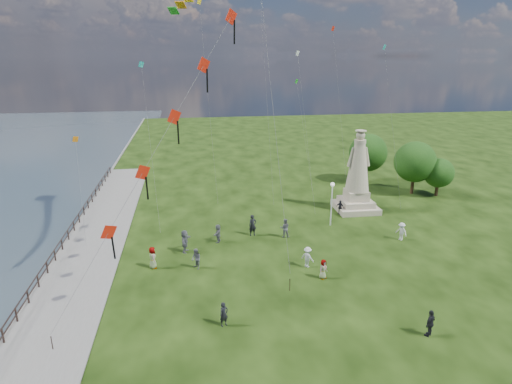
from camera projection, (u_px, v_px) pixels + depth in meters
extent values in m
cube|color=slate|center=(54.00, 264.00, 32.92)|extent=(0.30, 160.00, 0.60)
cube|color=slate|center=(81.00, 271.00, 31.34)|extent=(5.00, 60.00, 0.10)
cylinder|color=black|center=(3.00, 336.00, 23.33)|extent=(0.11, 0.11, 1.00)
cylinder|color=black|center=(16.00, 315.00, 25.21)|extent=(0.11, 0.11, 1.00)
cylinder|color=black|center=(28.00, 297.00, 27.10)|extent=(0.11, 0.11, 1.00)
cylinder|color=black|center=(38.00, 282.00, 28.98)|extent=(0.11, 0.11, 1.00)
cylinder|color=black|center=(47.00, 268.00, 30.86)|extent=(0.11, 0.11, 1.00)
cylinder|color=black|center=(55.00, 256.00, 32.74)|extent=(0.11, 0.11, 1.00)
cylinder|color=black|center=(62.00, 245.00, 34.62)|extent=(0.11, 0.11, 1.00)
cylinder|color=black|center=(68.00, 235.00, 36.50)|extent=(0.11, 0.11, 1.00)
cylinder|color=black|center=(74.00, 226.00, 38.39)|extent=(0.11, 0.11, 1.00)
cylinder|color=black|center=(79.00, 219.00, 40.27)|extent=(0.11, 0.11, 1.00)
cylinder|color=black|center=(84.00, 211.00, 42.15)|extent=(0.11, 0.11, 1.00)
cylinder|color=black|center=(88.00, 205.00, 44.03)|extent=(0.11, 0.11, 1.00)
cylinder|color=black|center=(92.00, 199.00, 45.91)|extent=(0.11, 0.11, 1.00)
cylinder|color=black|center=(96.00, 193.00, 47.79)|extent=(0.11, 0.11, 1.00)
cylinder|color=black|center=(99.00, 188.00, 49.68)|extent=(0.11, 0.11, 1.00)
cylinder|color=black|center=(102.00, 183.00, 51.56)|extent=(0.11, 0.11, 1.00)
cylinder|color=black|center=(105.00, 179.00, 53.44)|extent=(0.11, 0.11, 1.00)
cylinder|color=black|center=(108.00, 174.00, 55.32)|extent=(0.11, 0.11, 1.00)
cylinder|color=black|center=(110.00, 170.00, 57.20)|extent=(0.11, 0.11, 1.00)
cube|color=black|center=(54.00, 250.00, 32.60)|extent=(0.06, 52.00, 0.06)
cube|color=black|center=(55.00, 255.00, 32.73)|extent=(0.06, 52.00, 0.06)
cube|color=tan|center=(355.00, 207.00, 43.93)|extent=(4.13, 4.13, 0.58)
cube|color=tan|center=(356.00, 202.00, 43.76)|extent=(3.15, 3.15, 0.58)
cube|color=tan|center=(356.00, 195.00, 43.52)|extent=(2.16, 2.16, 0.96)
cylinder|color=tan|center=(360.00, 142.00, 41.86)|extent=(1.18, 1.18, 0.38)
sphere|color=tan|center=(361.00, 135.00, 41.68)|extent=(0.89, 0.89, 0.89)
cylinder|color=tan|center=(361.00, 131.00, 41.54)|extent=(1.06, 1.06, 0.10)
cylinder|color=silver|center=(331.00, 206.00, 39.43)|extent=(0.12, 0.12, 3.87)
sphere|color=white|center=(333.00, 184.00, 38.81)|extent=(0.39, 0.39, 0.39)
cylinder|color=#382314|center=(412.00, 184.00, 48.92)|extent=(0.36, 0.36, 2.31)
sphere|color=#163B10|center=(415.00, 162.00, 48.13)|extent=(4.61, 4.61, 4.61)
cylinder|color=#382314|center=(437.00, 189.00, 48.24)|extent=(0.36, 0.36, 1.65)
sphere|color=#163B10|center=(439.00, 173.00, 47.68)|extent=(3.30, 3.30, 3.30)
cylinder|color=#382314|center=(366.00, 173.00, 53.44)|extent=(0.36, 0.36, 2.32)
sphere|color=#163B10|center=(368.00, 153.00, 52.65)|extent=(4.64, 4.64, 4.64)
imported|color=black|center=(224.00, 314.00, 24.89)|extent=(0.66, 0.57, 1.51)
imported|color=#595960|center=(196.00, 259.00, 31.58)|extent=(0.78, 0.91, 1.60)
imported|color=silver|center=(308.00, 257.00, 31.87)|extent=(1.09, 1.13, 1.61)
imported|color=black|center=(430.00, 323.00, 23.95)|extent=(1.07, 0.95, 1.64)
imported|color=#595960|center=(323.00, 269.00, 30.22)|extent=(0.84, 0.75, 1.46)
imported|color=#595960|center=(185.00, 241.00, 34.28)|extent=(1.18, 1.87, 1.88)
imported|color=black|center=(253.00, 225.00, 37.48)|extent=(0.77, 0.59, 1.89)
imported|color=#595960|center=(285.00, 228.00, 37.14)|extent=(0.90, 0.65, 1.70)
imported|color=silver|center=(401.00, 231.00, 36.57)|extent=(0.96, 1.15, 1.58)
imported|color=black|center=(340.00, 207.00, 42.58)|extent=(0.90, 0.92, 1.45)
imported|color=#595960|center=(153.00, 258.00, 31.68)|extent=(0.71, 0.93, 1.69)
imported|color=#595960|center=(218.00, 233.00, 36.20)|extent=(1.07, 1.59, 1.58)
cylinder|color=black|center=(52.00, 344.00, 22.83)|extent=(0.06, 0.06, 0.90)
cube|color=red|center=(109.00, 232.00, 24.09)|extent=(0.87, 0.64, 1.03)
cube|color=black|center=(114.00, 248.00, 24.31)|extent=(0.10, 0.28, 1.48)
cube|color=red|center=(143.00, 172.00, 25.00)|extent=(0.87, 0.64, 1.03)
cube|color=black|center=(147.00, 188.00, 25.23)|extent=(0.10, 0.28, 1.48)
cube|color=red|center=(174.00, 117.00, 25.92)|extent=(0.87, 0.64, 1.03)
cube|color=black|center=(178.00, 133.00, 26.14)|extent=(0.10, 0.28, 1.48)
cube|color=red|center=(204.00, 65.00, 26.84)|extent=(0.87, 0.64, 1.03)
cube|color=black|center=(207.00, 81.00, 27.06)|extent=(0.10, 0.28, 1.48)
cube|color=red|center=(231.00, 17.00, 27.75)|extent=(0.87, 0.64, 1.03)
cube|color=black|center=(234.00, 32.00, 27.97)|extent=(0.10, 0.28, 1.48)
cylinder|color=black|center=(290.00, 285.00, 28.71)|extent=(0.06, 0.06, 0.90)
cube|color=orange|center=(181.00, 5.00, 21.67)|extent=(0.61, 0.67, 0.30)
cube|color=#1A8F1E|center=(173.00, 11.00, 21.29)|extent=(0.60, 0.66, 0.31)
cube|color=teal|center=(141.00, 64.00, 38.39)|extent=(0.51, 0.39, 0.57)
cylinder|color=#595959|center=(151.00, 148.00, 38.29)|extent=(1.02, 5.02, 14.35)
cube|color=silver|center=(298.00, 53.00, 42.61)|extent=(0.51, 0.39, 0.57)
cylinder|color=#595959|center=(306.00, 134.00, 42.66)|extent=(1.02, 5.02, 15.34)
cube|color=red|center=(333.00, 29.00, 46.59)|extent=(0.51, 0.39, 0.57)
cylinder|color=#595959|center=(340.00, 114.00, 47.04)|extent=(1.02, 5.02, 17.93)
cube|color=yellow|center=(199.00, 2.00, 44.04)|extent=(0.51, 0.39, 0.57)
cylinder|color=#595959|center=(209.00, 104.00, 44.86)|extent=(1.02, 5.02, 20.42)
cube|color=#1A8F1E|center=(297.00, 81.00, 51.12)|extent=(0.51, 0.39, 0.57)
cylinder|color=#595959|center=(304.00, 135.00, 50.69)|extent=(1.02, 5.02, 12.20)
cube|color=orange|center=(75.00, 139.00, 37.52)|extent=(0.51, 0.39, 0.57)
cylinder|color=#595959|center=(81.00, 191.00, 36.47)|extent=(1.02, 5.01, 8.11)
cylinder|color=#595959|center=(266.00, 84.00, 43.81)|extent=(1.02, 5.02, 24.74)
cube|color=teal|center=(384.00, 47.00, 43.81)|extent=(0.51, 0.39, 0.57)
cylinder|color=#595959|center=(393.00, 128.00, 43.95)|extent=(1.02, 5.02, 15.94)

